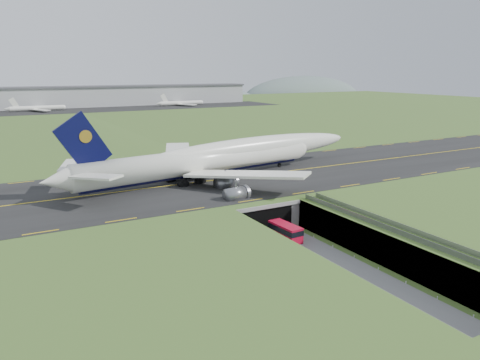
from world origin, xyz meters
TOP-DOWN VIEW (x-y plane):
  - ground at (0.00, 0.00)m, footprint 900.00×900.00m
  - airfield_deck at (0.00, 0.00)m, footprint 800.00×800.00m
  - trench_road at (0.00, -7.50)m, footprint 12.00×75.00m
  - taxiway at (0.00, 33.00)m, footprint 800.00×44.00m
  - tunnel_portal at (0.00, 16.71)m, footprint 17.00×22.30m
  - guideway at (11.00, -19.11)m, footprint 3.00×53.00m
  - jumbo_jet at (3.32, 35.81)m, footprint 92.06×59.18m
  - shuttle_tram at (0.35, 2.06)m, footprint 3.51×8.16m
  - cargo_terminal at (-0.02, 299.41)m, footprint 320.00×67.00m
  - distant_hills at (64.38, 430.00)m, footprint 700.00×91.00m

SIDE VIEW (x-z plane):
  - distant_hills at x=64.38m, z-range -34.00..26.00m
  - ground at x=0.00m, z-range 0.00..0.00m
  - trench_road at x=0.00m, z-range 0.00..0.20m
  - shuttle_tram at x=0.35m, z-range 0.16..3.40m
  - airfield_deck at x=0.00m, z-range 0.00..6.00m
  - tunnel_portal at x=0.00m, z-range 0.33..6.33m
  - guideway at x=11.00m, z-range 1.80..8.85m
  - taxiway at x=0.00m, z-range 6.00..6.18m
  - jumbo_jet at x=3.32m, z-range 1.42..21.22m
  - cargo_terminal at x=-0.02m, z-range 6.16..21.76m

